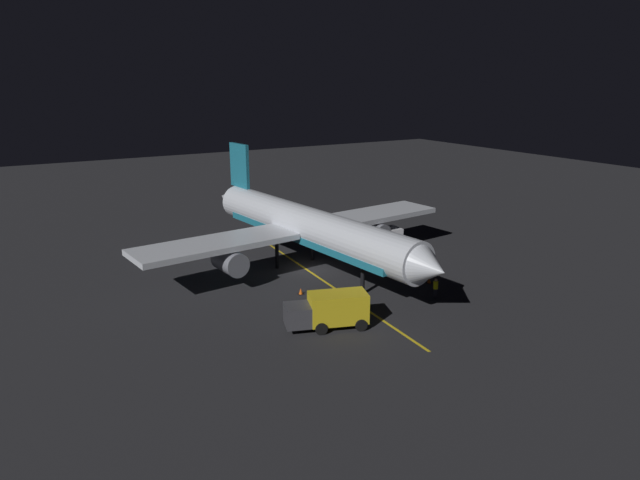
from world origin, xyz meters
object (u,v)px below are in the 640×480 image
object	(u,v)px
ground_crew_worker	(436,288)
traffic_cone_near_left	(301,291)
traffic_cone_under_wing	(429,280)
airliner	(305,227)
catering_truck	(377,241)
traffic_cone_near_right	(298,312)
baggage_truck	(330,311)

from	to	relation	value
ground_crew_worker	traffic_cone_near_left	bearing A→B (deg)	-35.27
ground_crew_worker	traffic_cone_under_wing	bearing A→B (deg)	-123.54
airliner	catering_truck	xyz separation A→B (m)	(-9.11, -0.90, -2.90)
catering_truck	traffic_cone_near_left	world-z (taller)	catering_truck
traffic_cone_near_left	traffic_cone_near_right	xyz separation A→B (m)	(2.29, 3.75, 0.00)
traffic_cone_near_right	traffic_cone_under_wing	world-z (taller)	same
catering_truck	ground_crew_worker	size ratio (longest dim) A/B	3.34
baggage_truck	traffic_cone_near_right	size ratio (longest dim) A/B	11.52
catering_truck	traffic_cone_under_wing	xyz separation A→B (m)	(1.56, 9.97, -1.01)
traffic_cone_under_wing	baggage_truck	bearing A→B (deg)	15.47
ground_crew_worker	traffic_cone_near_right	size ratio (longest dim) A/B	3.16
catering_truck	traffic_cone_near_right	bearing A→B (deg)	34.35
baggage_truck	traffic_cone_under_wing	size ratio (longest dim) A/B	11.52
airliner	traffic_cone_near_right	xyz separation A→B (m)	(5.90, 9.36, -3.91)
airliner	traffic_cone_near_left	bearing A→B (deg)	57.17
catering_truck	traffic_cone_near_right	world-z (taller)	catering_truck
airliner	ground_crew_worker	size ratio (longest dim) A/B	19.70
traffic_cone_near_right	airliner	bearing A→B (deg)	-122.25
ground_crew_worker	traffic_cone_under_wing	world-z (taller)	ground_crew_worker
catering_truck	airliner	bearing A→B (deg)	5.66
traffic_cone_near_left	traffic_cone_under_wing	distance (m)	11.69
traffic_cone_near_left	traffic_cone_under_wing	size ratio (longest dim) A/B	1.00
traffic_cone_under_wing	catering_truck	bearing A→B (deg)	-98.87
traffic_cone_near_right	traffic_cone_under_wing	size ratio (longest dim) A/B	1.00
baggage_truck	catering_truck	world-z (taller)	baggage_truck
airliner	traffic_cone_near_left	size ratio (longest dim) A/B	62.34
ground_crew_worker	traffic_cone_near_right	bearing A→B (deg)	-13.41
catering_truck	traffic_cone_under_wing	distance (m)	10.14
airliner	catering_truck	bearing A→B (deg)	-174.34
traffic_cone_near_left	traffic_cone_near_right	size ratio (longest dim) A/B	1.00
traffic_cone_near_right	traffic_cone_under_wing	xyz separation A→B (m)	(-13.45, -0.29, 0.00)
baggage_truck	traffic_cone_near_left	bearing A→B (deg)	-100.81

